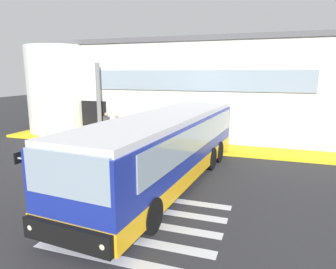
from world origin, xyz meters
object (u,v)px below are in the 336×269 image
at_px(entry_support_column, 99,100).
at_px(passenger_at_curb_edge, 133,125).
at_px(passenger_near_column, 107,124).
at_px(passenger_by_doorway, 117,127).
at_px(bus_main_foreground, 166,150).

xyz_separation_m(entry_support_column, passenger_at_curb_edge, (2.55, -0.40, -1.39)).
bearing_deg(passenger_near_column, passenger_by_doorway, -27.35).
relative_size(passenger_by_doorway, passenger_at_curb_edge, 1.00).
relative_size(bus_main_foreground, passenger_at_curb_edge, 6.77).
bearing_deg(entry_support_column, passenger_at_curb_edge, -8.85).
height_order(passenger_near_column, passenger_by_doorway, same).
xyz_separation_m(entry_support_column, bus_main_foreground, (6.68, -6.26, -1.17)).
distance_m(entry_support_column, passenger_by_doorway, 2.52).
bearing_deg(entry_support_column, bus_main_foreground, -43.17).
bearing_deg(bus_main_foreground, passenger_by_doorway, 133.03).
height_order(bus_main_foreground, passenger_at_curb_edge, bus_main_foreground).
bearing_deg(passenger_at_curb_edge, bus_main_foreground, -54.89).
height_order(passenger_by_doorway, passenger_at_curb_edge, same).
xyz_separation_m(bus_main_foreground, passenger_near_column, (-5.88, 5.74, -0.26)).
bearing_deg(passenger_at_curb_edge, entry_support_column, 171.15).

